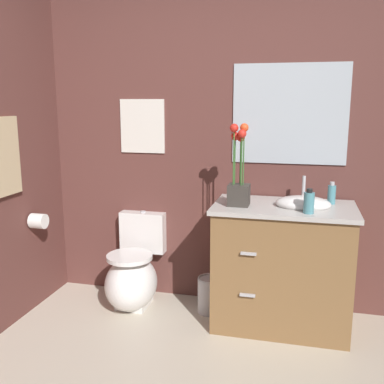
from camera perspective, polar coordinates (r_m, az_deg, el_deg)
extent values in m
cube|color=brown|center=(3.29, 10.56, 6.33)|extent=(4.74, 0.05, 2.50)
ellipsoid|color=white|center=(3.43, -7.79, -11.50)|extent=(0.38, 0.48, 0.40)
cube|color=white|center=(3.52, -7.43, -12.85)|extent=(0.22, 0.26, 0.18)
cube|color=white|center=(3.58, -6.25, -5.07)|extent=(0.36, 0.13, 0.32)
cylinder|color=white|center=(3.34, -8.01, -8.24)|extent=(0.34, 0.34, 0.03)
cylinder|color=#B7B7BC|center=(3.53, -6.30, -2.58)|extent=(0.04, 0.04, 0.02)
cube|color=brown|center=(3.16, 11.43, -9.57)|extent=(0.90, 0.52, 0.83)
cube|color=#BCB7B2|center=(3.03, 11.75, -1.99)|extent=(0.94, 0.56, 0.03)
ellipsoid|color=white|center=(3.02, 14.05, -1.45)|extent=(0.36, 0.26, 0.10)
cylinder|color=#B7B7BC|center=(3.16, 14.12, 0.42)|extent=(0.02, 0.02, 0.18)
cube|color=#B7B7BC|center=(2.85, 7.27, -7.86)|extent=(0.10, 0.02, 0.02)
cube|color=#B7B7BC|center=(2.96, 7.13, -13.00)|extent=(0.10, 0.02, 0.02)
cube|color=#38332D|center=(2.97, 6.07, -0.38)|extent=(0.14, 0.14, 0.14)
cylinder|color=#386B2D|center=(2.93, 6.64, 4.54)|extent=(0.01, 0.01, 0.38)
sphere|color=#EA4C23|center=(2.91, 6.72, 8.21)|extent=(0.06, 0.06, 0.06)
cylinder|color=#386B2D|center=(2.98, 6.30, 4.01)|extent=(0.01, 0.01, 0.31)
sphere|color=red|center=(2.96, 6.37, 6.98)|extent=(0.06, 0.06, 0.06)
cylinder|color=#386B2D|center=(2.96, 5.52, 4.07)|extent=(0.01, 0.01, 0.32)
sphere|color=red|center=(2.95, 5.58, 7.14)|extent=(0.06, 0.06, 0.06)
cylinder|color=#386B2D|center=(2.92, 5.36, 4.52)|extent=(0.01, 0.01, 0.37)
sphere|color=red|center=(2.90, 5.43, 8.19)|extent=(0.06, 0.06, 0.06)
cylinder|color=#386B2D|center=(2.91, 6.38, 4.12)|extent=(0.01, 0.01, 0.34)
sphere|color=red|center=(2.89, 6.45, 7.45)|extent=(0.06, 0.06, 0.06)
cylinder|color=teal|center=(2.84, 14.77, -1.36)|extent=(0.07, 0.07, 0.13)
cylinder|color=black|center=(2.83, 14.85, 0.17)|extent=(0.04, 0.04, 0.02)
cylinder|color=teal|center=(3.14, 17.47, -0.32)|extent=(0.05, 0.05, 0.13)
cylinder|color=#B7B7BC|center=(3.13, 17.55, 1.03)|extent=(0.03, 0.03, 0.02)
cylinder|color=#B7B7BC|center=(3.38, 2.29, -13.10)|extent=(0.18, 0.18, 0.26)
torus|color=#B7B7BC|center=(3.33, 2.31, -10.98)|extent=(0.18, 0.18, 0.01)
cube|color=silver|center=(3.46, -6.38, 8.38)|extent=(0.35, 0.01, 0.41)
cube|color=#B2BCC6|center=(3.24, 12.41, 9.72)|extent=(0.80, 0.01, 0.70)
cube|color=tan|center=(3.19, -22.90, 4.21)|extent=(0.03, 0.28, 0.52)
cylinder|color=white|center=(3.44, -19.10, -3.54)|extent=(0.11, 0.11, 0.11)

